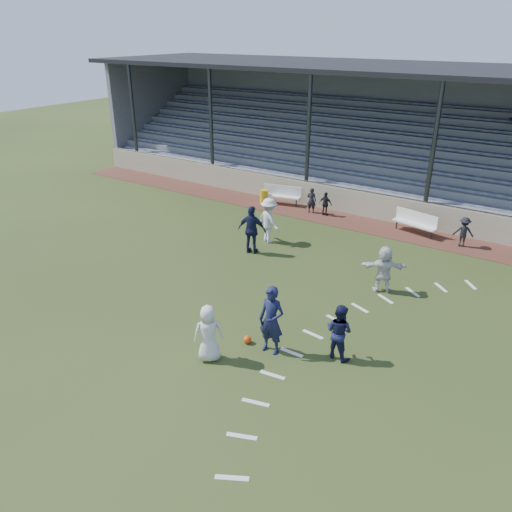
{
  "coord_description": "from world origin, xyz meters",
  "views": [
    {
      "loc": [
        8.38,
        -10.17,
        8.27
      ],
      "look_at": [
        0.0,
        2.5,
        1.3
      ],
      "focal_mm": 35.0,
      "sensor_mm": 36.0,
      "label": 1
    }
  ],
  "objects": [
    {
      "name": "ground",
      "position": [
        0.0,
        0.0,
        0.0
      ],
      "size": [
        90.0,
        90.0,
        0.0
      ],
      "primitive_type": "plane",
      "color": "#2E3C18",
      "rests_on": "ground"
    },
    {
      "name": "cinder_track",
      "position": [
        0.0,
        10.5,
        0.01
      ],
      "size": [
        34.0,
        2.0,
        0.02
      ],
      "primitive_type": "cube",
      "color": "#502920",
      "rests_on": "ground"
    },
    {
      "name": "retaining_wall",
      "position": [
        0.0,
        11.55,
        0.6
      ],
      "size": [
        34.0,
        0.18,
        1.2
      ],
      "primitive_type": "cube",
      "color": "#B3A789",
      "rests_on": "ground"
    },
    {
      "name": "bench_left",
      "position": [
        -4.0,
        10.93,
        0.58
      ],
      "size": [
        2.04,
        0.89,
        0.95
      ],
      "rotation": [
        0.0,
        0.0,
        0.22
      ],
      "color": "white",
      "rests_on": "cinder_track"
    },
    {
      "name": "bench_right",
      "position": [
        2.92,
        10.74,
        0.58
      ],
      "size": [
        2.04,
        0.9,
        0.95
      ],
      "rotation": [
        0.0,
        0.0,
        -0.23
      ],
      "color": "white",
      "rests_on": "cinder_track"
    },
    {
      "name": "trash_bin",
      "position": [
        -4.79,
        10.5,
        0.38
      ],
      "size": [
        0.45,
        0.45,
        0.71
      ],
      "primitive_type": "cylinder",
      "color": "gold",
      "rests_on": "cinder_track"
    },
    {
      "name": "football",
      "position": [
        1.55,
        -0.29,
        0.12
      ],
      "size": [
        0.24,
        0.24,
        0.24
      ],
      "primitive_type": "sphere",
      "color": "#DF430D",
      "rests_on": "ground"
    },
    {
      "name": "player_white_lead",
      "position": [
        1.1,
        -1.47,
        0.82
      ],
      "size": [
        0.94,
        0.92,
        1.64
      ],
      "primitive_type": "imported",
      "rotation": [
        0.0,
        0.0,
        3.88
      ],
      "color": "silver",
      "rests_on": "ground"
    },
    {
      "name": "player_navy_lead",
      "position": [
        2.32,
        -0.24,
        1.0
      ],
      "size": [
        0.76,
        0.53,
        2.0
      ],
      "primitive_type": "imported",
      "rotation": [
        0.0,
        0.0,
        0.06
      ],
      "color": "#15193B",
      "rests_on": "ground"
    },
    {
      "name": "player_navy_mid",
      "position": [
        3.98,
        0.55,
        0.81
      ],
      "size": [
        0.86,
        0.72,
        1.61
      ],
      "primitive_type": "imported",
      "rotation": [
        0.0,
        0.0,
        3.0
      ],
      "color": "#15193B",
      "rests_on": "ground"
    },
    {
      "name": "player_white_wing",
      "position": [
        -1.93,
        6.41,
        0.95
      ],
      "size": [
        1.41,
        1.13,
        1.91
      ],
      "primitive_type": "imported",
      "rotation": [
        0.0,
        0.0,
        2.75
      ],
      "color": "silver",
      "rests_on": "ground"
    },
    {
      "name": "player_navy_wing",
      "position": [
        -1.88,
        5.06,
        0.98
      ],
      "size": [
        1.23,
        0.75,
        1.96
      ],
      "primitive_type": "imported",
      "rotation": [
        0.0,
        0.0,
        3.39
      ],
      "color": "#15193B",
      "rests_on": "ground"
    },
    {
      "name": "player_white_back",
      "position": [
        3.64,
        4.86,
        0.83
      ],
      "size": [
        1.6,
        1.13,
        1.66
      ],
      "primitive_type": "imported",
      "rotation": [
        0.0,
        0.0,
        3.61
      ],
      "color": "silver",
      "rests_on": "ground"
    },
    {
      "name": "sub_left_near",
      "position": [
        -2.13,
        10.61,
        0.64
      ],
      "size": [
        0.5,
        0.38,
        1.24
      ],
      "primitive_type": "imported",
      "rotation": [
        0.0,
        0.0,
        3.36
      ],
      "color": "black",
      "rests_on": "cinder_track"
    },
    {
      "name": "sub_left_far",
      "position": [
        -1.37,
        10.61,
        0.59
      ],
      "size": [
        0.69,
        0.33,
        1.15
      ],
      "primitive_type": "imported",
      "rotation": [
        0.0,
        0.0,
        3.07
      ],
      "color": "black",
      "rests_on": "cinder_track"
    },
    {
      "name": "sub_right",
      "position": [
        5.01,
        10.37,
        0.65
      ],
      "size": [
        0.91,
        0.66,
        1.26
      ],
      "primitive_type": "imported",
      "rotation": [
        0.0,
        0.0,
        3.41
      ],
      "color": "black",
      "rests_on": "cinder_track"
    },
    {
      "name": "grandstand",
      "position": [
        0.01,
        16.26,
        2.2
      ],
      "size": [
        34.6,
        9.0,
        6.61
      ],
      "color": "gray",
      "rests_on": "ground"
    },
    {
      "name": "penalty_arc",
      "position": [
        4.12,
        0.0,
        0.01
      ],
      "size": [
        3.89,
        14.63,
        0.01
      ],
      "color": "white",
      "rests_on": "ground"
    }
  ]
}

